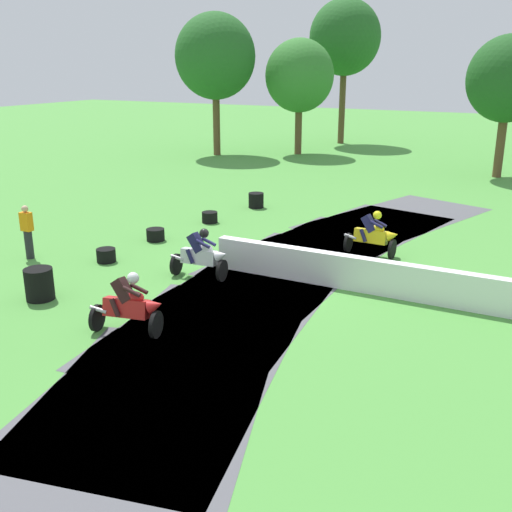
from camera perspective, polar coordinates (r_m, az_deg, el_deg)
name	(u,v)px	position (r m, az deg, el deg)	size (l,w,h in m)	color
ground_plane	(274,276)	(16.78, 1.73, -1.85)	(120.00, 120.00, 0.00)	#4C933D
track_asphalt	(293,279)	(16.55, 3.50, -2.15)	(6.60, 24.61, 0.01)	#515156
safety_barrier	(469,292)	(15.24, 19.46, -3.20)	(0.30, 13.69, 0.90)	white
motorcycle_lead_yellow	(373,234)	(18.67, 11.01, 2.01)	(1.69, 0.73, 1.42)	black
motorcycle_chase_white	(201,255)	(16.47, -5.17, 0.13)	(1.68, 0.79, 1.42)	black
motorcycle_trailing_red	(130,305)	(13.35, -11.83, -4.55)	(1.68, 1.00, 1.43)	black
tire_stack_near	(256,200)	(24.56, 0.01, 5.28)	(0.61, 0.61, 0.60)	black
tire_stack_mid_a	(210,217)	(22.32, -4.38, 3.67)	(0.57, 0.57, 0.40)	black
tire_stack_mid_b	(155,235)	(20.26, -9.46, 2.00)	(0.60, 0.60, 0.40)	black
tire_stack_far	(106,255)	(18.40, -13.95, 0.07)	(0.56, 0.56, 0.40)	black
tire_stack_extra_a	(39,284)	(15.94, -19.76, -2.50)	(0.70, 0.70, 0.80)	black
track_marshal	(28,232)	(19.25, -20.74, 2.12)	(0.34, 0.24, 1.63)	#232328
tree_far_left	(508,79)	(33.19, 22.70, 15.12)	(4.01, 4.01, 6.96)	brown
tree_far_right	(345,38)	(44.66, 8.39, 19.70)	(4.90, 4.90, 9.81)	brown
tree_behind_barrier	(299,76)	(39.01, 4.12, 16.58)	(4.24, 4.24, 7.05)	brown
tree_distant	(215,57)	(38.59, -3.87, 18.25)	(4.88, 4.88, 8.52)	brown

